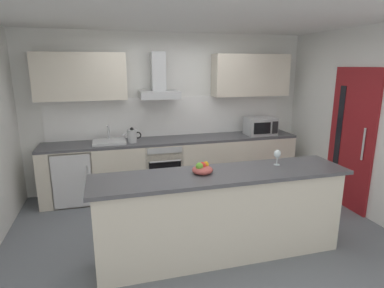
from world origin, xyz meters
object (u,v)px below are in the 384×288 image
(fruit_bowl, at_px, (202,169))
(wine_glass, at_px, (277,154))
(microwave, at_px, (260,126))
(range_hood, at_px, (159,84))
(sink, at_px, (109,141))
(oven, at_px, (162,166))
(kettle, at_px, (132,136))
(refrigerator, at_px, (74,176))

(fruit_bowl, bearing_deg, wine_glass, 3.23)
(microwave, relative_size, range_hood, 0.69)
(microwave, xyz_separation_m, sink, (-2.55, 0.04, -0.12))
(oven, bearing_deg, kettle, -175.85)
(sink, bearing_deg, fruit_bowl, -64.67)
(range_hood, bearing_deg, oven, -90.00)
(refrigerator, relative_size, microwave, 1.70)
(kettle, bearing_deg, sink, 172.75)
(oven, relative_size, fruit_bowl, 3.64)
(oven, relative_size, range_hood, 1.11)
(refrigerator, height_order, kettle, kettle)
(microwave, bearing_deg, refrigerator, 179.54)
(microwave, height_order, sink, microwave)
(microwave, bearing_deg, sink, 179.13)
(sink, bearing_deg, range_hood, 8.27)
(microwave, distance_m, range_hood, 1.89)
(fruit_bowl, bearing_deg, microwave, 49.18)
(range_hood, height_order, fruit_bowl, range_hood)
(oven, relative_size, refrigerator, 0.94)
(wine_glass, bearing_deg, sink, 133.95)
(oven, bearing_deg, refrigerator, -179.89)
(range_hood, relative_size, fruit_bowl, 3.27)
(refrigerator, relative_size, kettle, 2.94)
(oven, height_order, kettle, kettle)
(wine_glass, xyz_separation_m, fruit_bowl, (-0.90, -0.05, -0.08))
(oven, bearing_deg, sink, 179.23)
(wine_glass, height_order, fruit_bowl, wine_glass)
(oven, distance_m, refrigerator, 1.38)
(range_hood, bearing_deg, kettle, -160.65)
(oven, height_order, refrigerator, oven)
(sink, distance_m, kettle, 0.36)
(microwave, xyz_separation_m, range_hood, (-1.74, 0.16, 0.74))
(kettle, bearing_deg, microwave, 0.15)
(kettle, height_order, wine_glass, wine_glass)
(sink, xyz_separation_m, fruit_bowl, (0.92, -1.93, 0.09))
(range_hood, bearing_deg, microwave, -5.18)
(oven, bearing_deg, range_hood, 90.00)
(oven, relative_size, sink, 1.60)
(fruit_bowl, bearing_deg, oven, 92.97)
(oven, height_order, microwave, microwave)
(microwave, xyz_separation_m, wine_glass, (-0.74, -1.84, 0.04))
(oven, distance_m, fruit_bowl, 2.00)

